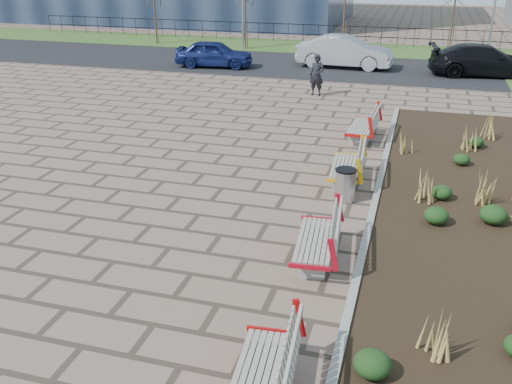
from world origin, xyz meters
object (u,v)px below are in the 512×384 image
(car_black, at_px, (484,60))
(lamp_east, at_px, (495,3))
(pedestrian, at_px, (317,75))
(car_blue, at_px, (214,54))
(bench_a, at_px, (259,372))
(bench_b, at_px, (315,237))
(bench_c, at_px, (346,164))
(litter_bin, at_px, (345,186))
(bench_d, at_px, (362,124))
(car_silver, at_px, (345,52))

(car_black, relative_size, lamp_east, 0.85)
(pedestrian, distance_m, car_blue, 7.76)
(bench_a, height_order, bench_b, same)
(bench_a, bearing_deg, bench_b, 85.09)
(bench_c, bearing_deg, lamp_east, 72.33)
(litter_bin, height_order, car_blue, car_blue)
(car_black, bearing_deg, pedestrian, 123.52)
(bench_d, xyz_separation_m, litter_bin, (0.17, -5.08, -0.09))
(bench_a, relative_size, car_blue, 0.53)
(litter_bin, relative_size, pedestrian, 0.48)
(bench_c, distance_m, litter_bin, 1.24)
(bench_c, xyz_separation_m, car_blue, (-8.77, 13.96, 0.20))
(pedestrian, height_order, lamp_east, lamp_east)
(bench_d, relative_size, car_silver, 0.43)
(pedestrian, distance_m, car_silver, 6.34)
(car_blue, xyz_separation_m, car_black, (13.24, 1.53, 0.06))
(pedestrian, height_order, car_black, pedestrian)
(bench_d, xyz_separation_m, car_blue, (-8.77, 10.11, 0.20))
(car_silver, bearing_deg, bench_a, -172.46)
(bench_b, distance_m, bench_c, 4.29)
(bench_b, xyz_separation_m, lamp_east, (5.00, 23.97, 2.54))
(bench_c, height_order, car_silver, car_silver)
(bench_c, xyz_separation_m, car_silver, (-2.25, 15.68, 0.32))
(bench_c, relative_size, car_blue, 0.53)
(bench_a, height_order, car_black, car_black)
(bench_b, height_order, car_black, car_black)
(bench_a, relative_size, bench_c, 1.00)
(bench_b, distance_m, car_blue, 20.25)
(car_blue, bearing_deg, car_black, -89.73)
(pedestrian, xyz_separation_m, car_silver, (0.27, 6.33, -0.03))
(bench_a, relative_size, car_silver, 0.43)
(bench_b, xyz_separation_m, car_black, (4.48, 19.78, 0.26))
(bench_c, bearing_deg, litter_bin, -85.59)
(bench_a, distance_m, bench_d, 12.18)
(bench_a, distance_m, car_blue, 23.96)
(bench_c, distance_m, lamp_east, 20.46)
(bench_c, height_order, bench_d, same)
(bench_d, bearing_deg, car_silver, 103.15)
(bench_c, bearing_deg, bench_a, -93.41)
(car_blue, bearing_deg, bench_a, -164.85)
(bench_b, distance_m, bench_d, 8.14)
(litter_bin, relative_size, lamp_east, 0.14)
(litter_bin, distance_m, car_blue, 17.62)
(car_blue, distance_m, lamp_east, 15.09)
(bench_c, xyz_separation_m, lamp_east, (5.00, 19.68, 2.54))
(pedestrian, bearing_deg, car_black, 48.86)
(litter_bin, distance_m, car_black, 17.27)
(bench_a, relative_size, litter_bin, 2.59)
(bench_d, bearing_deg, bench_c, -87.64)
(bench_a, xyz_separation_m, pedestrian, (-2.53, 17.68, 0.35))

